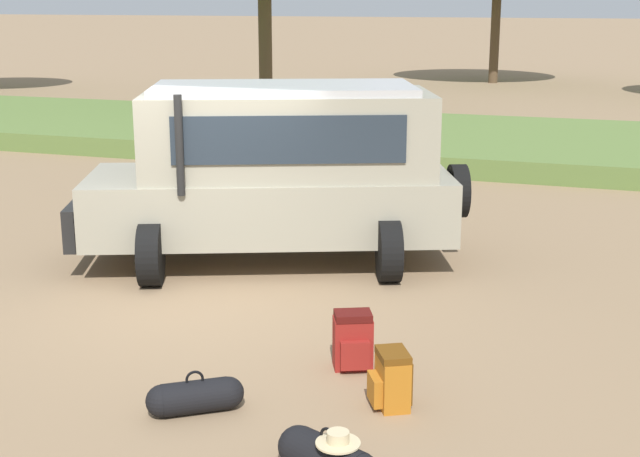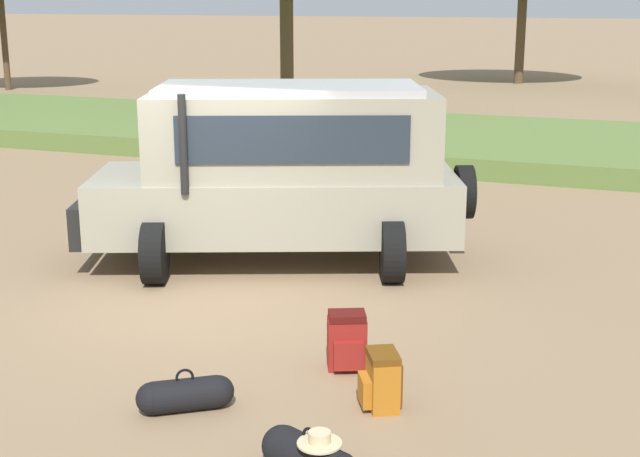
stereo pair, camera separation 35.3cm
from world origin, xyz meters
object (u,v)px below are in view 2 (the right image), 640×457
at_px(backpack_cluster_center, 381,381).
at_px(duffel_bag_soft_canvas, 185,395).
at_px(safari_vehicle, 283,169).
at_px(backpack_beside_front_wheel, 347,342).

relative_size(backpack_cluster_center, duffel_bag_soft_canvas, 0.69).
bearing_deg(safari_vehicle, duffel_bag_soft_canvas, -77.86).
relative_size(safari_vehicle, backpack_cluster_center, 10.27).
relative_size(safari_vehicle, duffel_bag_soft_canvas, 7.07).
height_order(safari_vehicle, backpack_beside_front_wheel, safari_vehicle).
xyz_separation_m(backpack_beside_front_wheel, backpack_cluster_center, (0.57, -0.71, -0.03)).
xyz_separation_m(backpack_cluster_center, duffel_bag_soft_canvas, (-1.61, -0.67, -0.11)).
bearing_deg(safari_vehicle, backpack_beside_front_wheel, -57.73).
xyz_separation_m(safari_vehicle, backpack_beside_front_wheel, (2.03, -3.21, -1.01)).
bearing_deg(backpack_cluster_center, backpack_beside_front_wheel, 128.54).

